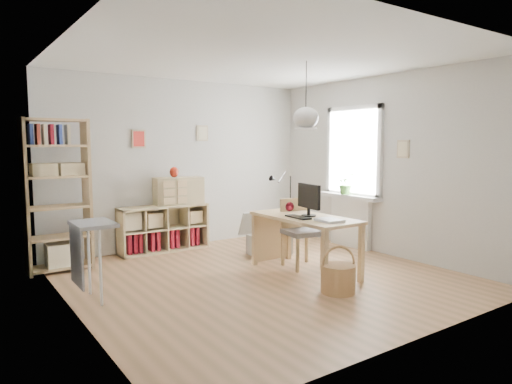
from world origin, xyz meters
TOP-DOWN VIEW (x-y plane):
  - ground at (0.00, 0.00)m, footprint 4.50×4.50m
  - room_shell at (0.55, -0.15)m, footprint 4.50×4.50m
  - window_unit at (2.23, 0.60)m, footprint 0.07×1.16m
  - radiator at (2.19, 0.60)m, footprint 0.10×0.80m
  - windowsill at (2.14, 0.60)m, footprint 0.22×1.20m
  - desk at (0.55, -0.15)m, footprint 0.70×1.50m
  - cube_shelf at (-0.47, 2.08)m, footprint 1.40×0.38m
  - tall_bookshelf at (-2.04, 1.80)m, footprint 0.80×0.38m
  - side_table at (-2.04, 0.35)m, footprint 0.40×0.55m
  - chair at (0.73, 0.15)m, footprint 0.51×0.51m
  - wicker_basket at (0.35, -0.97)m, footprint 0.39×0.39m
  - storage_chest at (0.79, 0.99)m, footprint 0.63×0.70m
  - monitor at (0.59, -0.19)m, footprint 0.19×0.48m
  - keyboard at (0.39, -0.21)m, footprint 0.17×0.39m
  - task_lamp at (0.59, 0.42)m, footprint 0.47×0.17m
  - yarn_ball at (0.65, 0.30)m, footprint 0.13×0.13m
  - paper_tray at (0.52, -0.63)m, footprint 0.27×0.33m
  - drawer_chest at (-0.19, 2.04)m, footprint 0.79×0.44m
  - red_vase at (-0.26, 2.04)m, footprint 0.14×0.14m
  - potted_plant at (2.12, 0.67)m, footprint 0.36×0.33m

SIDE VIEW (x-z plane):
  - ground at x=0.00m, z-range 0.00..0.00m
  - wicker_basket at x=0.35m, z-range -0.09..0.44m
  - storage_chest at x=0.79m, z-range -0.11..0.52m
  - cube_shelf at x=-0.47m, z-range -0.06..0.66m
  - radiator at x=2.19m, z-range 0.00..0.80m
  - chair at x=0.73m, z-range 0.06..0.99m
  - desk at x=0.55m, z-range 0.28..1.03m
  - side_table at x=-2.04m, z-range 0.24..1.09m
  - keyboard at x=0.39m, z-range 0.75..0.77m
  - paper_tray at x=0.52m, z-range 0.75..0.78m
  - yarn_ball at x=0.65m, z-range 0.75..0.88m
  - windowsill at x=2.14m, z-range 0.80..0.86m
  - drawer_chest at x=-0.19m, z-range 0.72..1.15m
  - monitor at x=0.59m, z-range 0.78..1.19m
  - potted_plant at x=2.12m, z-range 0.86..1.20m
  - tall_bookshelf at x=-2.04m, z-range 0.09..2.09m
  - task_lamp at x=0.59m, z-range 0.84..1.34m
  - red_vase at x=-0.26m, z-range 1.15..1.32m
  - window_unit at x=2.23m, z-range 0.82..2.28m
  - room_shell at x=0.55m, z-range -0.25..4.25m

